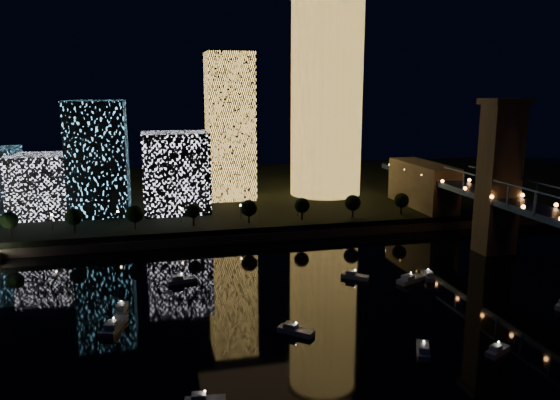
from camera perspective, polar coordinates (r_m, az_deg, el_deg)
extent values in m
plane|color=black|center=(123.11, 9.02, -14.10)|extent=(520.00, 520.00, 0.00)
cube|color=black|center=(270.55, -3.85, 0.82)|extent=(420.00, 160.00, 5.00)
cube|color=#6B5E4C|center=(196.16, -0.06, -3.63)|extent=(420.00, 6.00, 3.00)
cylinder|color=#E9AE4A|center=(249.72, 4.88, 10.40)|extent=(32.00, 32.00, 85.95)
cube|color=#E9AE4A|center=(241.13, -5.25, 7.63)|extent=(19.82, 19.82, 63.07)
cube|color=white|center=(219.03, -10.82, 2.88)|extent=(25.38, 21.48, 31.24)
cube|color=#5DCBFF|center=(224.44, -18.44, 4.28)|extent=(21.75, 28.28, 43.50)
cube|color=white|center=(226.87, -23.50, 1.44)|extent=(23.58, 21.44, 23.58)
cube|color=#6B5E4C|center=(189.13, 21.88, 1.92)|extent=(11.00, 9.00, 48.00)
cube|color=#6B5E4C|center=(186.92, 22.46, 9.49)|extent=(13.00, 11.00, 2.00)
cube|color=#6B5E4C|center=(233.19, 14.63, 0.96)|extent=(12.00, 40.00, 23.00)
cube|color=navy|center=(175.50, 23.08, 0.30)|extent=(0.50, 0.50, 7.00)
cube|color=navy|center=(194.96, 18.94, 1.65)|extent=(0.50, 0.50, 7.00)
sphere|color=orange|center=(182.69, 21.26, 0.31)|extent=(1.20, 1.20, 1.20)
sphere|color=orange|center=(220.56, 14.68, 2.55)|extent=(1.20, 1.20, 1.20)
cube|color=silver|center=(158.32, 13.52, -8.09)|extent=(9.61, 6.57, 1.20)
cube|color=silver|center=(156.92, 13.22, -7.83)|extent=(3.94, 3.54, 1.00)
sphere|color=white|center=(157.67, 13.55, -7.41)|extent=(0.36, 0.36, 0.36)
cube|color=silver|center=(123.38, 21.80, -14.46)|extent=(6.76, 4.78, 1.20)
cube|color=silver|center=(122.13, 21.62, -14.16)|extent=(2.80, 2.54, 1.00)
sphere|color=white|center=(122.54, 21.88, -13.62)|extent=(0.36, 0.36, 0.36)
cube|color=silver|center=(157.77, 7.84, -7.94)|extent=(7.61, 6.65, 1.20)
cube|color=silver|center=(157.71, 7.45, -7.51)|extent=(3.36, 3.23, 1.00)
sphere|color=white|center=(157.11, 7.86, -7.25)|extent=(0.36, 0.36, 0.36)
cube|color=silver|center=(99.55, -8.49, -19.63)|extent=(2.63, 2.08, 1.00)
sphere|color=white|center=(99.06, -7.86, -19.17)|extent=(0.36, 0.36, 0.36)
cube|color=silver|center=(155.69, -10.23, -8.29)|extent=(8.42, 4.05, 1.20)
cube|color=silver|center=(155.06, -10.69, -7.96)|extent=(3.17, 2.59, 1.00)
sphere|color=white|center=(155.02, -10.26, -7.59)|extent=(0.36, 0.36, 0.36)
cube|color=silver|center=(162.48, 15.21, -7.66)|extent=(4.30, 7.91, 1.20)
cube|color=silver|center=(161.09, 15.32, -7.42)|extent=(2.58, 3.06, 1.00)
sphere|color=white|center=(161.85, 15.25, -6.99)|extent=(0.36, 0.36, 0.36)
cube|color=silver|center=(140.21, -16.22, -10.87)|extent=(3.07, 7.19, 1.20)
cube|color=silver|center=(138.84, -16.32, -10.61)|extent=(2.10, 2.64, 1.00)
sphere|color=white|center=(139.47, -16.26, -10.11)|extent=(0.36, 0.36, 0.36)
cube|color=silver|center=(123.57, 1.67, -13.54)|extent=(7.92, 7.32, 1.20)
cube|color=silver|center=(123.59, 1.15, -12.97)|extent=(3.56, 3.48, 1.00)
sphere|color=white|center=(122.73, 1.68, -12.70)|extent=(0.36, 0.36, 0.36)
cube|color=silver|center=(131.30, -16.94, -12.50)|extent=(5.94, 10.56, 1.20)
cube|color=silver|center=(129.58, -17.20, -12.31)|extent=(3.51, 4.12, 1.00)
sphere|color=white|center=(130.52, -17.00, -11.69)|extent=(0.36, 0.36, 0.36)
cube|color=silver|center=(119.10, 14.75, -14.96)|extent=(5.51, 8.08, 1.20)
cube|color=silver|center=(117.57, 14.80, -14.73)|extent=(2.97, 3.31, 1.00)
sphere|color=white|center=(118.23, 14.80, -14.09)|extent=(0.36, 0.36, 0.36)
cylinder|color=black|center=(201.17, -26.34, -2.86)|extent=(0.70, 0.70, 4.00)
sphere|color=black|center=(200.39, -26.43, -1.89)|extent=(5.71, 5.71, 5.71)
cylinder|color=black|center=(197.50, -20.69, -2.65)|extent=(0.70, 0.70, 4.00)
sphere|color=black|center=(196.71, -20.76, -1.66)|extent=(5.69, 5.69, 5.69)
cylinder|color=black|center=(195.82, -14.88, -2.40)|extent=(0.70, 0.70, 4.00)
sphere|color=black|center=(195.02, -14.93, -1.40)|extent=(6.25, 6.25, 6.25)
cylinder|color=black|center=(196.17, -9.03, -2.12)|extent=(0.70, 0.70, 4.00)
sphere|color=black|center=(195.37, -9.06, -1.13)|extent=(5.10, 5.10, 5.10)
cylinder|color=black|center=(198.54, -3.27, -1.83)|extent=(0.70, 0.70, 4.00)
sphere|color=black|center=(197.76, -3.28, -0.84)|extent=(6.05, 6.05, 6.05)
cylinder|color=black|center=(202.87, 2.30, -1.53)|extent=(0.70, 0.70, 4.00)
sphere|color=black|center=(202.11, 2.31, -0.56)|extent=(5.72, 5.72, 5.72)
cylinder|color=black|center=(209.04, 7.59, -1.23)|extent=(0.70, 0.70, 4.00)
sphere|color=black|center=(208.29, 7.62, -0.29)|extent=(6.09, 6.09, 6.09)
cylinder|color=black|center=(216.87, 12.54, -0.94)|extent=(0.70, 0.70, 4.00)
sphere|color=black|center=(216.15, 12.58, -0.03)|extent=(5.74, 5.74, 5.74)
cylinder|color=black|center=(204.37, -22.72, -2.20)|extent=(0.24, 0.24, 5.00)
sphere|color=#FFCC7F|center=(203.76, -22.78, -1.43)|extent=(0.70, 0.70, 0.70)
cylinder|color=black|center=(201.82, -16.55, -1.93)|extent=(0.24, 0.24, 5.00)
sphere|color=#FFCC7F|center=(201.20, -16.60, -1.16)|extent=(0.70, 0.70, 0.70)
cylinder|color=black|center=(201.65, -10.30, -1.64)|extent=(0.24, 0.24, 5.00)
sphere|color=#FFCC7F|center=(201.03, -10.33, -0.87)|extent=(0.70, 0.70, 0.70)
cylinder|color=black|center=(203.87, -4.12, -1.34)|extent=(0.24, 0.24, 5.00)
sphere|color=#FFCC7F|center=(203.26, -4.13, -0.57)|extent=(0.70, 0.70, 0.70)
cylinder|color=black|center=(208.40, 1.86, -1.03)|extent=(0.24, 0.24, 5.00)
sphere|color=#FFCC7F|center=(207.80, 1.87, -0.27)|extent=(0.70, 0.70, 0.70)
cylinder|color=black|center=(215.09, 7.53, -0.72)|extent=(0.24, 0.24, 5.00)
sphere|color=#FFCC7F|center=(214.52, 7.55, 0.01)|extent=(0.70, 0.70, 0.70)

